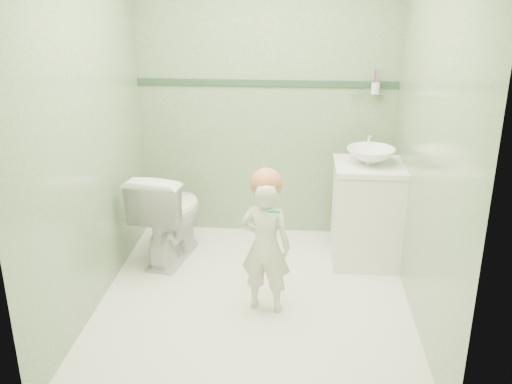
{
  "coord_description": "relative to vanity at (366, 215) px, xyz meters",
  "views": [
    {
      "loc": [
        0.29,
        -3.55,
        2.17
      ],
      "look_at": [
        0.0,
        0.15,
        0.78
      ],
      "focal_mm": 40.12,
      "sensor_mm": 36.0,
      "label": 1
    }
  ],
  "objects": [
    {
      "name": "cup_holder",
      "position": [
        0.05,
        0.48,
        0.93
      ],
      "size": [
        0.26,
        0.07,
        0.21
      ],
      "color": "silver",
      "rests_on": "room_shell"
    },
    {
      "name": "teal_toothbrush",
      "position": [
        -0.71,
        -0.92,
        0.4
      ],
      "size": [
        0.11,
        0.14,
        0.08
      ],
      "color": "#139186",
      "rests_on": "toddler"
    },
    {
      "name": "basin",
      "position": [
        0.0,
        0.0,
        0.49
      ],
      "size": [
        0.37,
        0.37,
        0.13
      ],
      "primitive_type": "imported",
      "color": "white",
      "rests_on": "counter"
    },
    {
      "name": "counter",
      "position": [
        0.0,
        0.0,
        0.41
      ],
      "size": [
        0.54,
        0.52,
        0.04
      ],
      "primitive_type": "cube",
      "color": "white",
      "rests_on": "vanity"
    },
    {
      "name": "toilet",
      "position": [
        -1.58,
        -0.06,
        -0.02
      ],
      "size": [
        0.55,
        0.82,
        0.77
      ],
      "primitive_type": "imported",
      "rotation": [
        0.0,
        0.0,
        2.97
      ],
      "color": "white",
      "rests_on": "ground"
    },
    {
      "name": "vanity",
      "position": [
        0.0,
        0.0,
        0.0
      ],
      "size": [
        0.52,
        0.5,
        0.8
      ],
      "primitive_type": "cube",
      "color": "silver",
      "rests_on": "ground"
    },
    {
      "name": "toddler",
      "position": [
        -0.76,
        -0.78,
        0.08
      ],
      "size": [
        0.39,
        0.29,
        0.95
      ],
      "primitive_type": "imported",
      "rotation": [
        0.0,
        0.0,
        2.94
      ],
      "color": "beige",
      "rests_on": "ground"
    },
    {
      "name": "ground",
      "position": [
        -0.84,
        -0.7,
        -0.4
      ],
      "size": [
        2.5,
        2.5,
        0.0
      ],
      "primitive_type": "plane",
      "color": "white",
      "rests_on": "ground"
    },
    {
      "name": "trim_stripe",
      "position": [
        -0.84,
        0.54,
        0.95
      ],
      "size": [
        2.2,
        0.02,
        0.05
      ],
      "primitive_type": "cube",
      "color": "#2C4734",
      "rests_on": "room_shell"
    },
    {
      "name": "faucet",
      "position": [
        0.0,
        0.19,
        0.57
      ],
      "size": [
        0.03,
        0.13,
        0.18
      ],
      "color": "silver",
      "rests_on": "counter"
    },
    {
      "name": "room_shell",
      "position": [
        -0.84,
        -0.7,
        0.8
      ],
      "size": [
        2.5,
        2.54,
        2.4
      ],
      "color": "gray",
      "rests_on": "ground"
    },
    {
      "name": "hair_cap",
      "position": [
        -0.76,
        -0.76,
        0.52
      ],
      "size": [
        0.21,
        0.21,
        0.21
      ],
      "primitive_type": "sphere",
      "color": "#C06E44",
      "rests_on": "toddler"
    }
  ]
}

